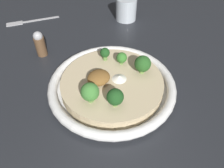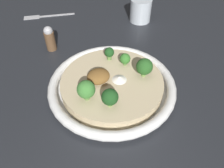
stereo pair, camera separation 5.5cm
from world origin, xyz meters
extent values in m
plane|color=#23262B|center=(0.00, 0.00, 0.00)|extent=(6.00, 6.00, 0.00)
cylinder|color=white|center=(0.00, 0.00, 0.00)|extent=(0.30, 0.30, 0.01)
torus|color=white|center=(0.00, 0.00, 0.02)|extent=(0.32, 0.32, 0.02)
cylinder|color=#CCB78E|center=(0.00, 0.00, 0.02)|extent=(0.26, 0.26, 0.03)
cone|color=white|center=(0.02, -0.01, 0.04)|extent=(0.04, 0.04, 0.01)
ellipsoid|color=brown|center=(-0.03, 0.01, 0.05)|extent=(0.06, 0.05, 0.03)
cylinder|color=#668E47|center=(-0.08, -0.03, 0.05)|extent=(0.02, 0.02, 0.02)
sphere|color=#428438|center=(-0.08, -0.03, 0.07)|extent=(0.04, 0.04, 0.04)
cylinder|color=#668E47|center=(0.06, 0.04, 0.04)|extent=(0.01, 0.01, 0.01)
sphere|color=#387A2D|center=(0.06, 0.04, 0.06)|extent=(0.03, 0.03, 0.03)
cylinder|color=#668E47|center=(0.03, 0.08, 0.05)|extent=(0.01, 0.01, 0.02)
sphere|color=#1E4C1E|center=(0.03, 0.08, 0.06)|extent=(0.03, 0.03, 0.03)
cylinder|color=#759E4C|center=(0.08, -0.02, 0.05)|extent=(0.01, 0.01, 0.02)
sphere|color=#285B23|center=(0.08, -0.02, 0.07)|extent=(0.04, 0.04, 0.04)
cylinder|color=#759E4C|center=(-0.04, -0.07, 0.05)|extent=(0.01, 0.01, 0.02)
sphere|color=#1E4C1E|center=(-0.04, -0.07, 0.06)|extent=(0.04, 0.04, 0.04)
cylinder|color=silver|center=(0.26, 0.27, 0.04)|extent=(0.08, 0.08, 0.08)
cube|color=#B7B7BC|center=(-0.01, 0.45, 0.00)|extent=(0.13, 0.05, 0.00)
cube|color=#B7B7BC|center=(-0.10, 0.48, 0.00)|extent=(0.06, 0.04, 0.00)
cylinder|color=brown|center=(-0.09, 0.25, 0.03)|extent=(0.03, 0.03, 0.06)
sphere|color=#B2B2B7|center=(-0.09, 0.25, 0.07)|extent=(0.03, 0.03, 0.03)
camera|label=1|loc=(-0.22, -0.32, 0.41)|focal=35.00mm
camera|label=2|loc=(-0.18, -0.35, 0.41)|focal=35.00mm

